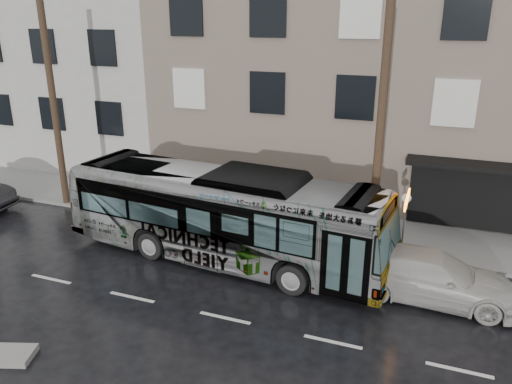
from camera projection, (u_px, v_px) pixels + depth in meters
The scene contains 9 objects.
ground at pixel (172, 263), 17.86m from camera, with size 120.00×120.00×0.00m, color black.
sidewalk at pixel (228, 213), 22.15m from camera, with size 90.00×3.60×0.15m, color gray.
building_taupe at pixel (377, 75), 25.53m from camera, with size 20.00×12.00×11.00m, color #7A675E.
building_grey at pixel (39, 21), 33.76m from camera, with size 26.00×15.00×16.00m, color beige.
utility_pole_front at pixel (380, 130), 17.03m from camera, with size 0.30×0.30×9.00m, color #463423.
utility_pole_rear at pixel (54, 106), 21.74m from camera, with size 0.30×0.30×9.00m, color #463423.
sign_post at pixel (404, 224), 17.76m from camera, with size 0.06×0.06×2.40m, color slate.
bus at pixel (223, 215), 17.68m from camera, with size 2.82×12.05×3.36m, color #B2B2B2.
white_sedan at pixel (432, 276), 15.39m from camera, with size 2.11×5.18×1.50m, color #BBB8B2.
Camera 1 is at (8.51, -13.87, 8.33)m, focal length 35.00 mm.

